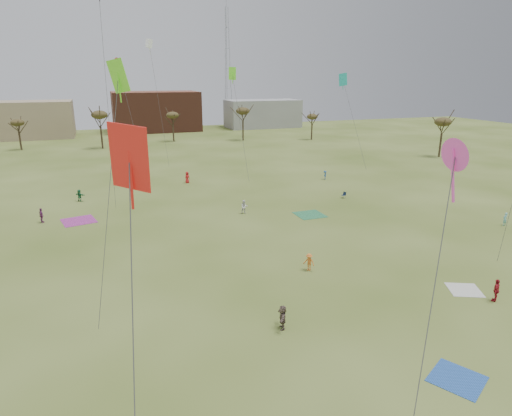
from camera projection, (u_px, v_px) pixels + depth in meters
name	position (u px, v px, depth m)	size (l,w,h in m)	color
ground	(316.00, 335.00, 29.37)	(260.00, 260.00, 0.00)	#41531A
spectator_fore_a	(496.00, 290.00, 33.58)	(1.07, 0.44, 1.82)	#B11E29
spectator_fore_c	(283.00, 317.00, 29.91)	(1.61, 0.51, 1.73)	brown
flyer_mid_b	(309.00, 262.00, 38.93)	(1.03, 0.59, 1.60)	orange
flyer_mid_c	(505.00, 219.00, 50.71)	(0.57, 0.37, 1.55)	#81D4D8
spectator_mid_d	(41.00, 215.00, 51.66)	(1.03, 0.43, 1.76)	#873877
spectator_mid_e	(244.00, 207.00, 55.03)	(0.85, 0.66, 1.75)	white
flyer_far_a	(80.00, 195.00, 60.48)	(1.55, 0.49, 1.68)	#267345
flyer_far_b	(187.00, 177.00, 70.87)	(0.91, 0.59, 1.85)	red
flyer_far_c	(325.00, 175.00, 73.35)	(0.95, 0.55, 1.48)	#1F4F90
blanket_blue	(457.00, 379.00, 25.10)	(2.73, 2.73, 0.03)	#2757AC
blanket_cream	(464.00, 290.00, 35.54)	(2.46, 2.46, 0.03)	silver
blanket_plum	(79.00, 221.00, 52.50)	(3.67, 3.67, 0.03)	#A3328E
blanket_olive	(310.00, 215.00, 54.80)	(3.41, 3.41, 0.03)	#2D7C4C
camp_chair_right	(343.00, 196.00, 62.27)	(0.67, 0.64, 0.87)	#15223B
kites_aloft	(176.00, 49.00, 54.08)	(68.15, 72.90, 25.82)	teal
tree_line	(144.00, 121.00, 97.78)	(117.44, 49.32, 8.91)	#3A2B1E
building_tan	(11.00, 120.00, 120.44)	(32.00, 14.00, 10.00)	#937F60
building_brick	(156.00, 111.00, 137.48)	(26.00, 16.00, 12.00)	brown
building_grey	(263.00, 114.00, 147.33)	(24.00, 12.00, 9.00)	gray
radio_tower	(227.00, 68.00, 146.19)	(1.51, 1.72, 41.00)	#9EA3A8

